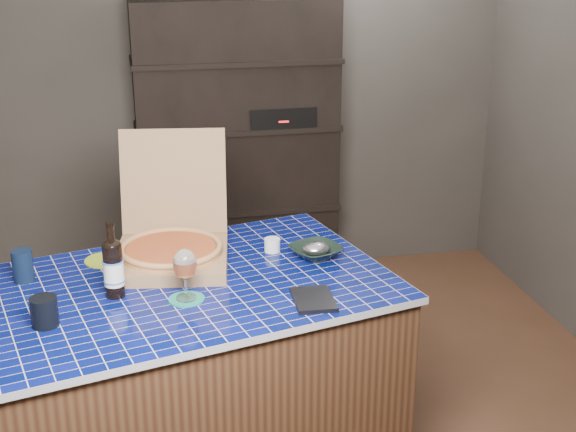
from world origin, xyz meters
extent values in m
plane|color=brown|center=(0.00, 0.00, 0.00)|extent=(3.50, 3.50, 0.00)
plane|color=#4B4641|center=(0.00, 1.75, 1.25)|extent=(3.50, 0.00, 3.50)
plane|color=#4B4641|center=(0.00, -1.75, 1.25)|extent=(3.50, 0.00, 3.50)
cube|color=black|center=(0.00, 1.53, 0.90)|extent=(1.20, 0.40, 1.80)
cube|color=black|center=(0.25, 1.48, 1.12)|extent=(0.40, 0.32, 0.12)
cube|color=#4C321D|center=(-0.50, -0.33, 0.43)|extent=(1.76, 1.33, 0.86)
cube|color=#040E4A|center=(-0.50, -0.33, 0.87)|extent=(1.81, 1.38, 0.03)
cube|color=olive|center=(-0.52, -0.13, 0.91)|extent=(0.51, 0.51, 0.05)
cube|color=olive|center=(-0.48, 0.14, 1.16)|extent=(0.46, 0.17, 0.44)
cylinder|color=#B67E4B|center=(-0.52, -0.13, 0.94)|extent=(0.42, 0.42, 0.01)
cylinder|color=maroon|center=(-0.52, -0.13, 0.96)|extent=(0.37, 0.37, 0.01)
torus|color=#B67E4B|center=(-0.52, -0.13, 0.96)|extent=(0.42, 0.42, 0.02)
cylinder|color=black|center=(-0.74, -0.38, 0.99)|extent=(0.07, 0.07, 0.21)
ellipsoid|color=black|center=(-0.74, -0.38, 1.09)|extent=(0.07, 0.07, 0.04)
cylinder|color=black|center=(-0.74, -0.38, 1.14)|extent=(0.03, 0.03, 0.08)
cylinder|color=white|center=(-0.74, -0.38, 0.98)|extent=(0.08, 0.08, 0.09)
cylinder|color=#3E71D2|center=(-0.74, -0.38, 0.95)|extent=(0.08, 0.08, 0.01)
cylinder|color=#3E71D2|center=(-0.74, -0.38, 1.03)|extent=(0.08, 0.08, 0.01)
cylinder|color=#18806D|center=(-0.49, -0.47, 0.89)|extent=(0.14, 0.14, 0.01)
cylinder|color=white|center=(-0.49, -0.47, 0.89)|extent=(0.08, 0.08, 0.01)
cylinder|color=white|center=(-0.49, -0.47, 0.94)|extent=(0.01, 0.01, 0.08)
ellipsoid|color=white|center=(-0.49, -0.47, 1.03)|extent=(0.09, 0.09, 0.12)
cylinder|color=#CB5C20|center=(-0.49, -0.47, 1.02)|extent=(0.07, 0.07, 0.05)
cylinder|color=white|center=(-0.49, -0.47, 1.05)|extent=(0.07, 0.07, 0.02)
cylinder|color=black|center=(-0.98, -0.57, 0.94)|extent=(0.10, 0.10, 0.11)
cube|color=black|center=(-0.03, -0.58, 0.89)|extent=(0.16, 0.21, 0.02)
imported|color=black|center=(0.08, -0.17, 0.91)|extent=(0.27, 0.27, 0.05)
ellipsoid|color=#B1B0BC|center=(0.08, -0.17, 0.93)|extent=(0.11, 0.10, 0.05)
cylinder|color=white|center=(-0.09, -0.07, 0.91)|extent=(0.07, 0.07, 0.06)
cylinder|color=black|center=(-1.09, -0.17, 0.95)|extent=(0.08, 0.08, 0.13)
cylinder|color=#96B727|center=(-0.78, -0.03, 0.89)|extent=(0.17, 0.17, 0.01)
camera|label=1|loc=(-0.67, -3.18, 2.20)|focal=50.00mm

